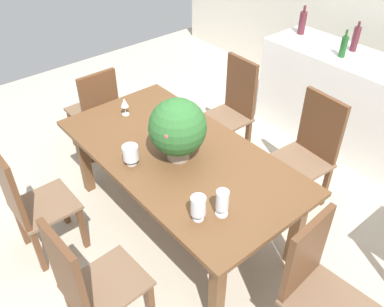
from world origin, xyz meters
The scene contains 17 objects.
ground_plane centered at (0.00, 0.00, 0.00)m, with size 7.04×7.04×0.00m, color #BCB29E.
dining_table centered at (0.00, -0.26, 0.66)m, with size 2.03×1.05×0.75m.
chair_far_right centered at (0.46, 0.79, 0.56)m, with size 0.49×0.50×1.03m.
chair_near_right centered at (0.46, -1.32, 0.56)m, with size 0.42×0.49×1.06m.
chair_far_left centered at (-0.45, 0.78, 0.56)m, with size 0.43×0.43×1.04m.
chair_head_end centered at (-1.33, -0.26, 0.52)m, with size 0.46×0.42×0.95m.
chair_near_left centered at (-0.46, -1.31, 0.56)m, with size 0.42×0.44×1.04m.
chair_foot_end centered at (1.32, -0.27, 0.55)m, with size 0.50×0.46×1.01m.
flower_centerpiece centered at (0.04, -0.30, 1.02)m, with size 0.43×0.43×0.48m.
crystal_vase_left centered at (0.68, -0.45, 0.87)m, with size 0.08×0.08×0.19m.
crystal_vase_center_near centered at (0.61, -0.59, 0.86)m, with size 0.10×0.10×0.18m.
crystal_vase_right centered at (-0.12, -0.61, 0.85)m, with size 0.12×0.12×0.16m.
wine_glass centered at (-0.73, -0.27, 0.87)m, with size 0.07×0.07×0.16m.
kitchen_counter centered at (0.21, 1.83, 0.49)m, with size 1.95×0.63×0.98m, color white.
wine_bottle_tall centered at (0.03, 1.94, 1.10)m, with size 0.07×0.07×0.29m.
wine_bottle_green centered at (0.04, 1.73, 1.08)m, with size 0.06×0.06×0.27m.
wine_bottle_amber centered at (-0.59, 1.90, 1.10)m, with size 0.08×0.08×0.30m.
Camera 1 is at (1.96, -1.77, 2.66)m, focal length 38.14 mm.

